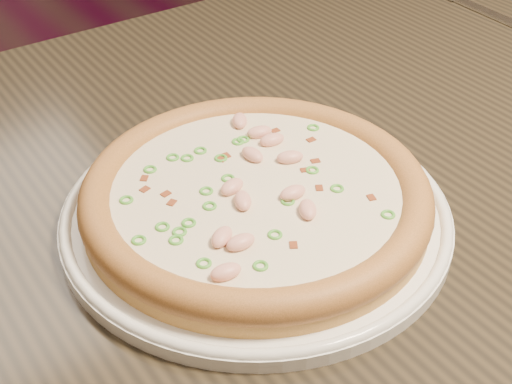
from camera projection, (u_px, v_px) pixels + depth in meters
hero_table at (322, 227)px, 0.76m from camera, size 1.20×0.80×0.75m
plate at (256, 212)px, 0.61m from camera, size 0.33×0.33×0.02m
pizza at (256, 195)px, 0.60m from camera, size 0.30×0.30×0.03m
fork at (481, 9)px, 0.98m from camera, size 0.02×0.18×0.00m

